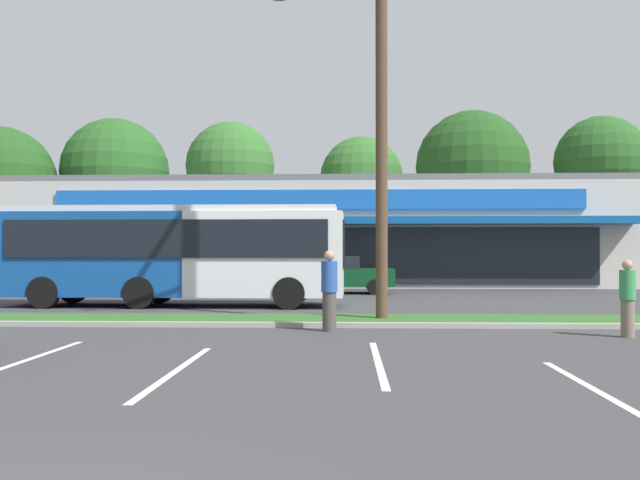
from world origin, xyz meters
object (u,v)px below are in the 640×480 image
object	(u,v)px
pedestrian_by_pole	(329,290)
city_bus	(175,252)
utility_pole	(377,82)
pedestrian_near_bench	(628,298)
car_1	(340,274)

from	to	relation	value
pedestrian_by_pole	city_bus	bearing A→B (deg)	143.95
utility_pole	pedestrian_near_bench	world-z (taller)	utility_pole
city_bus	car_1	bearing A→B (deg)	53.73
utility_pole	pedestrian_near_bench	bearing A→B (deg)	-28.86
utility_pole	pedestrian_by_pole	size ratio (longest dim) A/B	6.30
utility_pole	city_bus	distance (m)	9.27
utility_pole	city_bus	bearing A→B (deg)	141.05
pedestrian_near_bench	pedestrian_by_pole	xyz separation A→B (m)	(-6.25, 0.90, 0.10)
utility_pole	pedestrian_by_pole	bearing A→B (deg)	-121.05
pedestrian_near_bench	city_bus	bearing A→B (deg)	-135.66
city_bus	pedestrian_near_bench	size ratio (longest dim) A/B	6.87
car_1	pedestrian_near_bench	xyz separation A→B (m)	(6.15, -15.07, 0.01)
car_1	pedestrian_near_bench	bearing A→B (deg)	-67.80
car_1	pedestrian_by_pole	world-z (taller)	pedestrian_by_pole
city_bus	car_1	size ratio (longest dim) A/B	2.48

